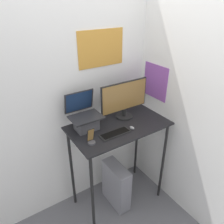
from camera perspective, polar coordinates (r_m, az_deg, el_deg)
ground_plane at (r=2.89m, az=5.14°, el=-25.25°), size 12.00×12.00×0.00m
wall_back at (r=2.50m, az=-3.16°, el=4.15°), size 6.00×0.06×2.60m
wall_side_right at (r=2.41m, az=17.98°, el=1.74°), size 0.06×6.00×2.60m
desk at (r=2.39m, az=1.73°, el=-6.56°), size 1.05×0.59×1.11m
laptop at (r=2.21m, az=-6.97°, el=-1.96°), size 0.31×0.28×0.37m
monitor at (r=2.36m, az=3.26°, el=3.18°), size 0.58×0.19×0.42m
keyboard at (r=2.15m, az=0.84°, el=-5.63°), size 0.31×0.11×0.02m
mouse at (r=2.24m, az=5.25°, el=-4.14°), size 0.04×0.06×0.03m
cell_phone at (r=2.02m, az=-5.48°, el=-7.00°), size 0.07×0.07×0.16m
computer_tower at (r=2.79m, az=1.12°, el=-18.53°), size 0.16×0.41×0.57m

